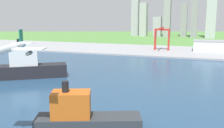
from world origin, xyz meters
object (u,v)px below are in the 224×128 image
at_px(airplane_landing, 9,48).
at_px(cargo_ship, 28,67).
at_px(port_crane_red, 162,34).
at_px(container_barge, 82,116).
at_px(warehouse_main, 215,46).

xyz_separation_m(airplane_landing, cargo_ship, (-83.14, 125.14, -37.04)).
relative_size(cargo_ship, port_crane_red, 1.67).
bearing_deg(cargo_ship, container_barge, -42.60).
distance_m(container_barge, warehouse_main, 355.21).
bearing_deg(port_crane_red, airplane_landing, -92.59).
height_order(airplane_landing, port_crane_red, airplane_landing).
height_order(airplane_landing, container_barge, airplane_landing).
bearing_deg(warehouse_main, port_crane_red, -169.42).
bearing_deg(port_crane_red, warehouse_main, 10.58).
xyz_separation_m(container_barge, port_crane_red, (-3.59, 329.53, 22.98)).
bearing_deg(warehouse_main, cargo_ship, -126.44).
xyz_separation_m(container_barge, cargo_ship, (-103.02, 94.72, 2.87)).
height_order(cargo_ship, port_crane_red, port_crane_red).
bearing_deg(container_barge, airplane_landing, -123.17).
height_order(airplane_landing, warehouse_main, airplane_landing).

